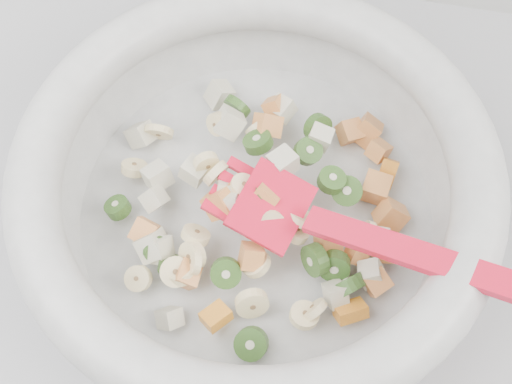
# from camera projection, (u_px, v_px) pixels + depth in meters

# --- Properties ---
(counter) EXTENTS (2.00, 0.60, 0.90)m
(counter) POSITION_uv_depth(u_px,v_px,m) (157.00, 307.00, 1.02)
(counter) COLOR #A4A4AA
(counter) RESTS_ON ground
(mixing_bowl) EXTENTS (0.46, 0.41, 0.13)m
(mixing_bowl) POSITION_uv_depth(u_px,v_px,m) (257.00, 185.00, 0.54)
(mixing_bowl) COLOR silver
(mixing_bowl) RESTS_ON counter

